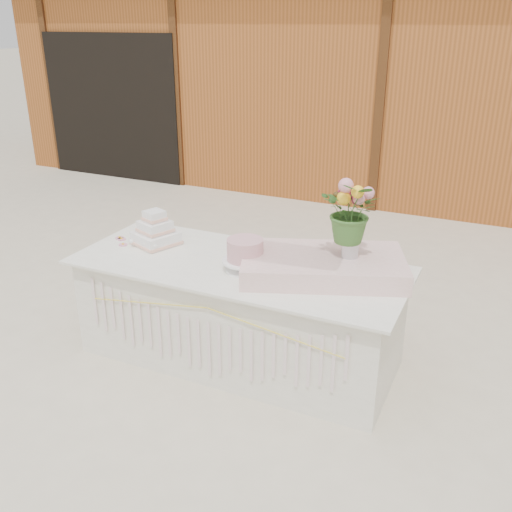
# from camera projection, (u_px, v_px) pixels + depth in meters

# --- Properties ---
(ground) EXTENTS (80.00, 80.00, 0.00)m
(ground) POSITION_uv_depth(u_px,v_px,m) (239.00, 356.00, 4.35)
(ground) COLOR beige
(ground) RESTS_ON ground
(barn) EXTENTS (12.60, 4.60, 3.30)m
(barn) POSITION_uv_depth(u_px,v_px,m) (412.00, 69.00, 8.73)
(barn) COLOR #9A5120
(barn) RESTS_ON ground
(cake_table) EXTENTS (2.40, 1.00, 0.77)m
(cake_table) POSITION_uv_depth(u_px,v_px,m) (239.00, 312.00, 4.20)
(cake_table) COLOR white
(cake_table) RESTS_ON ground
(wedding_cake) EXTENTS (0.39, 0.39, 0.27)m
(wedding_cake) POSITION_uv_depth(u_px,v_px,m) (156.00, 233.00, 4.38)
(wedding_cake) COLOR white
(wedding_cake) RESTS_ON cake_table
(pink_cake_stand) EXTENTS (0.32, 0.32, 0.23)m
(pink_cake_stand) POSITION_uv_depth(u_px,v_px,m) (245.00, 253.00, 3.91)
(pink_cake_stand) COLOR white
(pink_cake_stand) RESTS_ON cake_table
(satin_runner) EXTENTS (1.24, 0.98, 0.14)m
(satin_runner) POSITION_uv_depth(u_px,v_px,m) (323.00, 265.00, 3.87)
(satin_runner) COLOR #FFD6CD
(satin_runner) RESTS_ON cake_table
(flower_vase) EXTENTS (0.11, 0.11, 0.15)m
(flower_vase) POSITION_uv_depth(u_px,v_px,m) (350.00, 246.00, 3.80)
(flower_vase) COLOR silver
(flower_vase) RESTS_ON satin_runner
(bouquet) EXTENTS (0.41, 0.36, 0.43)m
(bouquet) POSITION_uv_depth(u_px,v_px,m) (353.00, 204.00, 3.69)
(bouquet) COLOR #376327
(bouquet) RESTS_ON flower_vase
(loose_flowers) EXTENTS (0.20, 0.34, 0.02)m
(loose_flowers) POSITION_uv_depth(u_px,v_px,m) (126.00, 238.00, 4.51)
(loose_flowers) COLOR pink
(loose_flowers) RESTS_ON cake_table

